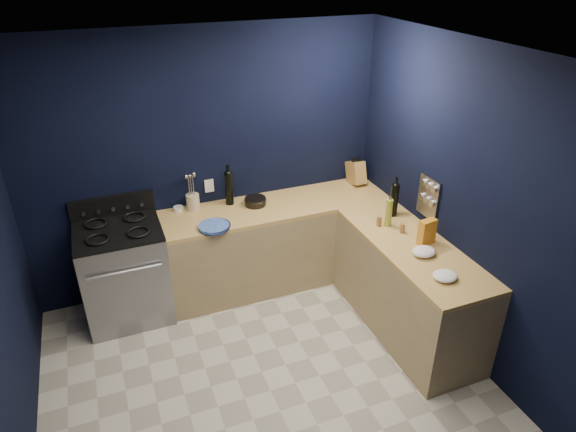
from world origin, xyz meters
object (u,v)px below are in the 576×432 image
gas_range (125,274)px  knife_block (356,173)px  plate_stack (214,227)px  crouton_bag (427,232)px  utensil_crock (193,202)px

gas_range → knife_block: size_ratio=3.79×
plate_stack → crouton_bag: size_ratio=1.24×
plate_stack → knife_block: bearing=13.7°
crouton_bag → gas_range: bearing=145.5°
gas_range → utensil_crock: size_ratio=5.74×
gas_range → crouton_bag: size_ratio=4.03×
knife_block → crouton_bag: 1.34m
crouton_bag → plate_stack: bearing=140.9°
utensil_crock → crouton_bag: 2.22m
utensil_crock → knife_block: size_ratio=0.66×
plate_stack → utensil_crock: (-0.09, 0.44, 0.06)m
gas_range → knife_block: 2.58m
utensil_crock → knife_block: knife_block is taller
plate_stack → utensil_crock: size_ratio=1.76×
knife_block → crouton_bag: (-0.04, -1.34, -0.01)m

